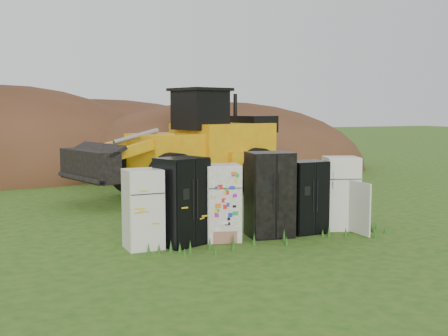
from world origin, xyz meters
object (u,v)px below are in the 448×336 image
Objects in this scene: fridge_sticker at (222,203)px; wheel_loader at (178,142)px; fridge_open_door at (341,193)px; fridge_black_side at (182,201)px; fridge_dark_mid at (270,194)px; fridge_leftmost at (143,209)px; fridge_black_right at (306,197)px.

fridge_sticker is 0.23× the size of wheel_loader.
fridge_sticker is 3.05m from fridge_open_door.
fridge_black_side is at bearing -160.61° from fridge_open_door.
fridge_dark_mid reaches higher than fridge_black_side.
wheel_loader reaches higher than fridge_sticker.
wheel_loader is (-0.04, 6.32, 0.81)m from fridge_dark_mid.
fridge_black_side is (0.84, 0.02, 0.10)m from fridge_leftmost.
fridge_leftmost is 2.89m from fridge_dark_mid.
fridge_dark_mid is 0.26× the size of wheel_loader.
fridge_black_right reaches higher than fridge_sticker.
fridge_black_side is 2.05m from fridge_dark_mid.
fridge_black_right is 0.97m from fridge_open_door.
fridge_sticker is at bearing 177.72° from fridge_black_right.
fridge_sticker is at bearing -116.54° from wheel_loader.
fridge_black_side is at bearing -173.40° from fridge_dark_mid.
fridge_leftmost is 0.98× the size of fridge_black_right.
fridge_sticker is 2.08m from fridge_black_right.
fridge_open_door is at bearing -1.32° from fridge_leftmost.
fridge_black_side is at bearing -0.23° from fridge_leftmost.
fridge_sticker is (0.92, -0.01, -0.09)m from fridge_black_side.
fridge_black_right is 0.23× the size of wheel_loader.
fridge_leftmost is 0.86× the size of fridge_dark_mid.
fridge_sticker is 0.96× the size of fridge_open_door.
fridge_open_door is (3.97, -0.01, -0.06)m from fridge_black_side.
wheel_loader is at bearing 126.72° from fridge_open_door.
fridge_black_right is at bearing -97.85° from wheel_loader.
fridge_black_right reaches higher than fridge_leftmost.
fridge_open_door is at bearing -0.27° from fridge_black_right.
fridge_black_right is at bearing 7.80° from fridge_dark_mid.
fridge_black_right is (3.83, -0.01, 0.01)m from fridge_leftmost.
fridge_dark_mid is (2.89, -0.02, 0.13)m from fridge_leftmost.
fridge_sticker is at bearing -160.46° from fridge_open_door.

